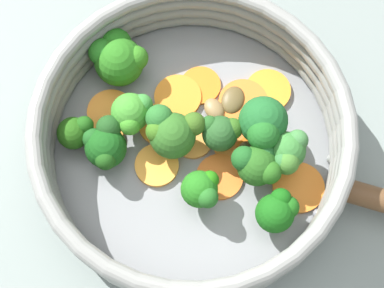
{
  "coord_description": "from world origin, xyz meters",
  "views": [
    {
      "loc": [
        0.02,
        -0.18,
        0.59
      ],
      "look_at": [
        0.0,
        0.0,
        0.03
      ],
      "focal_mm": 60.0,
      "sensor_mm": 36.0,
      "label": 1
    }
  ],
  "objects_px": {
    "carrot_slice_12": "(178,97)",
    "broccoli_floret_7": "(277,211)",
    "broccoli_floret_1": "(287,153)",
    "mushroom_piece_0": "(248,152)",
    "broccoli_floret_10": "(221,133)",
    "broccoli_floret_9": "(171,129)",
    "carrot_slice_11": "(299,188)",
    "carrot_slice_3": "(220,177)",
    "carrot_slice_9": "(111,112)",
    "broccoli_floret_0": "(201,190)",
    "skillet": "(192,152)",
    "broccoli_floret_6": "(263,126)",
    "carrot_slice_0": "(268,91)",
    "carrot_slice_5": "(157,165)",
    "mushroom_piece_1": "(214,109)",
    "carrot_slice_1": "(203,86)",
    "carrot_slice_6": "(161,124)",
    "carrot_slice_10": "(235,146)",
    "broccoli_floret_2": "(76,132)",
    "carrot_slice_7": "(256,157)",
    "carrot_slice_4": "(104,141)",
    "mushroom_piece_2": "(233,100)",
    "carrot_slice_2": "(243,103)",
    "carrot_slice_8": "(195,140)",
    "broccoli_floret_3": "(257,164)",
    "broccoli_floret_8": "(132,113)",
    "broccoli_floret_4": "(105,146)"
  },
  "relations": [
    {
      "from": "carrot_slice_12",
      "to": "broccoli_floret_7",
      "type": "relative_size",
      "value": 1.03
    },
    {
      "from": "broccoli_floret_1",
      "to": "mushroom_piece_0",
      "type": "xyz_separation_m",
      "value": [
        -0.03,
        0.0,
        -0.02
      ]
    },
    {
      "from": "carrot_slice_12",
      "to": "broccoli_floret_10",
      "type": "height_order",
      "value": "broccoli_floret_10"
    },
    {
      "from": "broccoli_floret_9",
      "to": "carrot_slice_11",
      "type": "bearing_deg",
      "value": -14.21
    },
    {
      "from": "carrot_slice_3",
      "to": "broccoli_floret_1",
      "type": "height_order",
      "value": "broccoli_floret_1"
    },
    {
      "from": "carrot_slice_9",
      "to": "broccoli_floret_0",
      "type": "height_order",
      "value": "broccoli_floret_0"
    },
    {
      "from": "skillet",
      "to": "broccoli_floret_6",
      "type": "height_order",
      "value": "broccoli_floret_6"
    },
    {
      "from": "carrot_slice_0",
      "to": "mushroom_piece_0",
      "type": "xyz_separation_m",
      "value": [
        -0.01,
        -0.07,
        0.0
      ]
    },
    {
      "from": "broccoli_floret_0",
      "to": "carrot_slice_5",
      "type": "bearing_deg",
      "value": 151.58
    },
    {
      "from": "mushroom_piece_0",
      "to": "mushroom_piece_1",
      "type": "xyz_separation_m",
      "value": [
        -0.04,
        0.04,
        -0.0
      ]
    },
    {
      "from": "carrot_slice_3",
      "to": "mushroom_piece_0",
      "type": "distance_m",
      "value": 0.04
    },
    {
      "from": "carrot_slice_1",
      "to": "carrot_slice_6",
      "type": "height_order",
      "value": "same"
    },
    {
      "from": "carrot_slice_10",
      "to": "mushroom_piece_0",
      "type": "distance_m",
      "value": 0.01
    },
    {
      "from": "carrot_slice_12",
      "to": "broccoli_floret_2",
      "type": "xyz_separation_m",
      "value": [
        -0.09,
        -0.06,
        0.02
      ]
    },
    {
      "from": "carrot_slice_0",
      "to": "mushroom_piece_1",
      "type": "bearing_deg",
      "value": -151.38
    },
    {
      "from": "skillet",
      "to": "carrot_slice_0",
      "type": "bearing_deg",
      "value": 45.85
    },
    {
      "from": "skillet",
      "to": "carrot_slice_9",
      "type": "xyz_separation_m",
      "value": [
        -0.08,
        0.03,
        0.01
      ]
    },
    {
      "from": "carrot_slice_7",
      "to": "carrot_slice_11",
      "type": "height_order",
      "value": "carrot_slice_7"
    },
    {
      "from": "carrot_slice_0",
      "to": "skillet",
      "type": "bearing_deg",
      "value": -134.15
    },
    {
      "from": "carrot_slice_4",
      "to": "broccoli_floret_9",
      "type": "distance_m",
      "value": 0.07
    },
    {
      "from": "broccoli_floret_0",
      "to": "skillet",
      "type": "bearing_deg",
      "value": 107.47
    },
    {
      "from": "skillet",
      "to": "carrot_slice_12",
      "type": "xyz_separation_m",
      "value": [
        -0.02,
        0.05,
        0.01
      ]
    },
    {
      "from": "broccoli_floret_6",
      "to": "mushroom_piece_2",
      "type": "distance_m",
      "value": 0.05
    },
    {
      "from": "broccoli_floret_0",
      "to": "broccoli_floret_7",
      "type": "bearing_deg",
      "value": -8.55
    },
    {
      "from": "carrot_slice_2",
      "to": "mushroom_piece_1",
      "type": "distance_m",
      "value": 0.03
    },
    {
      "from": "carrot_slice_5",
      "to": "carrot_slice_8",
      "type": "bearing_deg",
      "value": 42.6
    },
    {
      "from": "broccoli_floret_9",
      "to": "mushroom_piece_2",
      "type": "xyz_separation_m",
      "value": [
        0.05,
        0.05,
        -0.03
      ]
    },
    {
      "from": "carrot_slice_7",
      "to": "broccoli_floret_6",
      "type": "xyz_separation_m",
      "value": [
        0.0,
        0.02,
        0.03
      ]
    },
    {
      "from": "carrot_slice_5",
      "to": "carrot_slice_1",
      "type": "bearing_deg",
      "value": 69.18
    },
    {
      "from": "broccoli_floret_1",
      "to": "carrot_slice_3",
      "type": "bearing_deg",
      "value": -159.22
    },
    {
      "from": "carrot_slice_0",
      "to": "carrot_slice_8",
      "type": "xyz_separation_m",
      "value": [
        -0.06,
        -0.06,
        -0.0
      ]
    },
    {
      "from": "broccoli_floret_9",
      "to": "broccoli_floret_7",
      "type": "bearing_deg",
      "value": -31.02
    },
    {
      "from": "carrot_slice_1",
      "to": "carrot_slice_12",
      "type": "distance_m",
      "value": 0.03
    },
    {
      "from": "carrot_slice_6",
      "to": "carrot_slice_8",
      "type": "xyz_separation_m",
      "value": [
        0.03,
        -0.01,
        0.0
      ]
    },
    {
      "from": "carrot_slice_9",
      "to": "broccoli_floret_10",
      "type": "relative_size",
      "value": 1.0
    },
    {
      "from": "carrot_slice_11",
      "to": "broccoli_floret_7",
      "type": "relative_size",
      "value": 1.09
    },
    {
      "from": "carrot_slice_3",
      "to": "broccoli_floret_2",
      "type": "bearing_deg",
      "value": 172.28
    },
    {
      "from": "broccoli_floret_3",
      "to": "broccoli_floret_1",
      "type": "bearing_deg",
      "value": 29.35
    },
    {
      "from": "carrot_slice_0",
      "to": "broccoli_floret_7",
      "type": "xyz_separation_m",
      "value": [
        0.02,
        -0.12,
        0.02
      ]
    },
    {
      "from": "carrot_slice_6",
      "to": "broccoli_floret_6",
      "type": "relative_size",
      "value": 0.75
    },
    {
      "from": "broccoli_floret_0",
      "to": "broccoli_floret_6",
      "type": "relative_size",
      "value": 0.78
    },
    {
      "from": "carrot_slice_1",
      "to": "broccoli_floret_8",
      "type": "bearing_deg",
      "value": -141.37
    },
    {
      "from": "carrot_slice_6",
      "to": "mushroom_piece_0",
      "type": "xyz_separation_m",
      "value": [
        0.08,
        -0.02,
        0.0
      ]
    },
    {
      "from": "carrot_slice_11",
      "to": "carrot_slice_12",
      "type": "height_order",
      "value": "carrot_slice_12"
    },
    {
      "from": "carrot_slice_4",
      "to": "carrot_slice_5",
      "type": "xyz_separation_m",
      "value": [
        0.05,
        -0.02,
        0.0
      ]
    },
    {
      "from": "carrot_slice_0",
      "to": "broccoli_floret_0",
      "type": "distance_m",
      "value": 0.13
    },
    {
      "from": "carrot_slice_12",
      "to": "broccoli_floret_4",
      "type": "distance_m",
      "value": 0.09
    },
    {
      "from": "carrot_slice_6",
      "to": "carrot_slice_8",
      "type": "height_order",
      "value": "carrot_slice_8"
    },
    {
      "from": "broccoli_floret_10",
      "to": "skillet",
      "type": "bearing_deg",
      "value": -158.37
    },
    {
      "from": "carrot_slice_7",
      "to": "broccoli_floret_0",
      "type": "distance_m",
      "value": 0.07
    }
  ]
}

